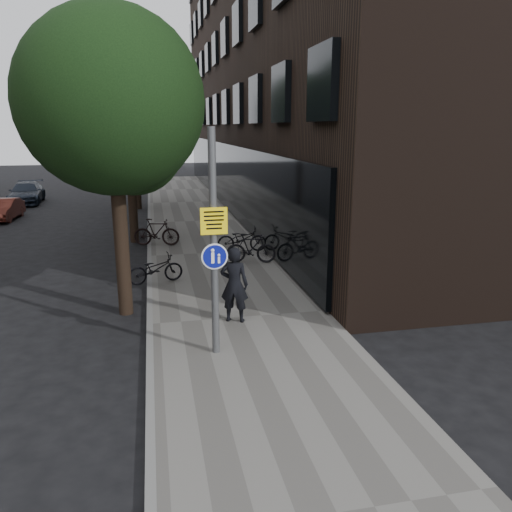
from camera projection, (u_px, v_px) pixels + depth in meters
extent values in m
plane|color=black|center=(260.00, 389.00, 9.28)|extent=(120.00, 120.00, 0.00)
cube|color=slate|center=(210.00, 254.00, 18.79)|extent=(4.50, 60.00, 0.12)
cube|color=slate|center=(149.00, 257.00, 18.35)|extent=(0.15, 60.00, 0.13)
cube|color=black|center=(322.00, 52.00, 29.54)|extent=(12.00, 40.00, 18.00)
cylinder|color=black|center=(122.00, 254.00, 12.63)|extent=(0.36, 0.36, 3.20)
sphere|color=black|center=(112.00, 101.00, 11.70)|extent=(4.40, 4.40, 4.40)
sphere|color=black|center=(133.00, 144.00, 12.79)|extent=(2.64, 2.64, 2.64)
cylinder|color=black|center=(133.00, 204.00, 20.68)|extent=(0.36, 0.36, 3.20)
sphere|color=black|center=(127.00, 112.00, 19.75)|extent=(5.00, 5.00, 5.00)
sphere|color=black|center=(139.00, 137.00, 20.84)|extent=(3.00, 3.00, 3.00)
cylinder|color=black|center=(137.00, 182.00, 29.21)|extent=(0.36, 0.36, 3.20)
sphere|color=black|center=(133.00, 116.00, 28.28)|extent=(5.00, 5.00, 5.00)
sphere|color=black|center=(142.00, 134.00, 29.36)|extent=(3.00, 3.00, 3.00)
cylinder|color=#595B5E|center=(214.00, 245.00, 9.96)|extent=(0.15, 0.15, 4.62)
cube|color=yellow|center=(213.00, 220.00, 9.83)|extent=(0.53, 0.04, 0.53)
cylinder|color=navy|center=(214.00, 255.00, 10.01)|extent=(0.47, 0.02, 0.47)
cylinder|color=white|center=(214.00, 255.00, 10.01)|extent=(0.53, 0.02, 0.53)
imported|color=black|center=(234.00, 285.00, 11.98)|extent=(0.79, 0.64, 1.86)
imported|color=black|center=(242.00, 239.00, 18.88)|extent=(1.91, 0.84, 0.97)
imported|color=black|center=(251.00, 248.00, 17.29)|extent=(1.79, 0.87, 1.03)
imported|color=black|center=(155.00, 269.00, 15.08)|extent=(1.76, 0.97, 0.88)
imported|color=black|center=(156.00, 232.00, 19.79)|extent=(1.88, 0.89, 1.09)
imported|color=#5A2219|center=(4.00, 210.00, 25.91)|extent=(1.35, 3.37, 1.09)
imported|color=black|center=(26.00, 193.00, 31.51)|extent=(2.12, 4.62, 1.31)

